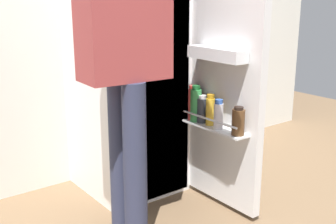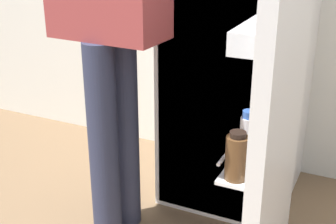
% 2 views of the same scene
% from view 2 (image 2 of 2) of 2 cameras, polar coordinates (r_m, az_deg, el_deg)
% --- Properties ---
extents(refrigerator, '(0.64, 1.18, 1.74)m').
position_cam_2_polar(refrigerator, '(2.09, 9.38, 10.87)').
color(refrigerator, white).
rests_on(refrigerator, ground_plane).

